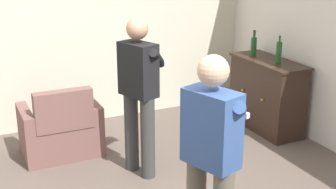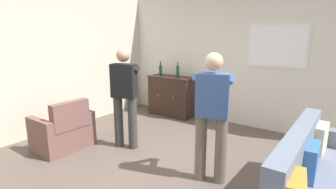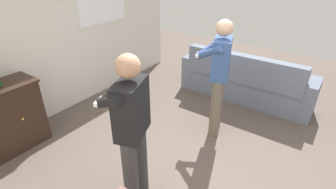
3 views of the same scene
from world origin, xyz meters
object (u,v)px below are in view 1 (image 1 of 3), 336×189
at_px(bottle_wine_green, 254,46).
at_px(person_standing_right, 212,156).
at_px(sideboard_cabinet, 267,95).
at_px(armchair, 61,131).
at_px(person_standing_left, 139,90).
at_px(bottle_liquor_amber, 279,52).

distance_m(bottle_wine_green, person_standing_right, 3.16).
distance_m(sideboard_cabinet, bottle_wine_green, 0.67).
xyz_separation_m(armchair, person_standing_left, (0.80, 0.66, 0.65)).
relative_size(bottle_wine_green, bottle_liquor_amber, 0.98).
bearing_deg(armchair, bottle_wine_green, 88.74).
relative_size(bottle_wine_green, person_standing_right, 0.20).
xyz_separation_m(sideboard_cabinet, bottle_wine_green, (-0.30, -0.04, 0.60)).
bearing_deg(armchair, sideboard_cabinet, 82.32).
distance_m(bottle_liquor_amber, person_standing_left, 2.00).
bearing_deg(bottle_liquor_amber, person_standing_right, -47.27).
bearing_deg(armchair, person_standing_left, 39.70).
xyz_separation_m(bottle_wine_green, person_standing_right, (2.40, -2.05, -0.13)).
relative_size(sideboard_cabinet, bottle_liquor_amber, 3.29).
xyz_separation_m(sideboard_cabinet, person_standing_left, (0.45, -1.97, 0.47)).
height_order(bottle_liquor_amber, person_standing_right, person_standing_right).
xyz_separation_m(armchair, bottle_liquor_amber, (0.52, 2.64, 0.79)).
height_order(armchair, person_standing_left, person_standing_left).
distance_m(armchair, bottle_wine_green, 2.71).
height_order(sideboard_cabinet, person_standing_right, person_standing_right).
distance_m(armchair, bottle_liquor_amber, 2.81).
height_order(sideboard_cabinet, bottle_liquor_amber, bottle_liquor_amber).
bearing_deg(person_standing_right, bottle_liquor_amber, 132.73).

